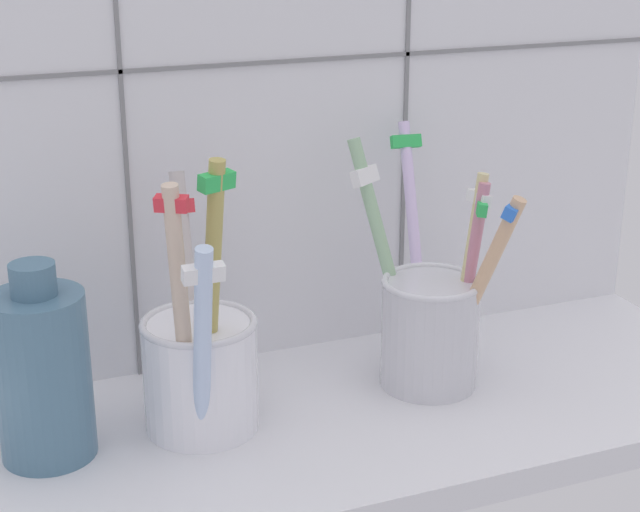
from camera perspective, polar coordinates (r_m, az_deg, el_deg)
The scene contains 5 objects.
counter_slab at distance 70.56cm, azimuth 0.51°, elevation -9.60°, with size 64.00×22.00×2.00cm, color silver.
tile_wall_back at distance 73.90cm, azimuth -3.02°, elevation 9.53°, with size 64.00×2.20×45.00cm.
toothbrush_cup_left at distance 66.79cm, azimuth -6.77°, elevation -5.97°, with size 7.65×12.93×18.93cm.
toothbrush_cup_right at distance 72.71cm, azimuth 6.26°, elevation -3.61°, with size 9.14×13.17×17.84cm.
ceramic_vase at distance 65.21cm, azimuth -15.36°, elevation -6.36°, with size 5.95×5.95×12.86cm.
Camera 1 is at (-23.41, -56.87, 35.61)cm, focal length 56.86 mm.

